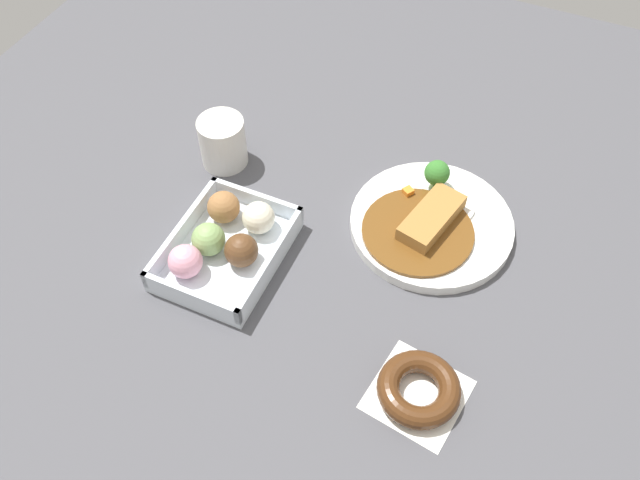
# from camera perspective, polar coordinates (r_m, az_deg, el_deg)

# --- Properties ---
(ground_plane) EXTENTS (1.60, 1.60, 0.00)m
(ground_plane) POSITION_cam_1_polar(r_m,az_deg,el_deg) (1.01, 1.27, -2.20)
(ground_plane) COLOR #4C4C51
(curry_plate) EXTENTS (0.25, 0.25, 0.07)m
(curry_plate) POSITION_cam_1_polar(r_m,az_deg,el_deg) (1.06, 9.28, 1.53)
(curry_plate) COLOR white
(curry_plate) RESTS_ON ground_plane
(donut_box) EXTENTS (0.21, 0.16, 0.06)m
(donut_box) POSITION_cam_1_polar(r_m,az_deg,el_deg) (1.02, -7.98, -0.23)
(donut_box) COLOR silver
(donut_box) RESTS_ON ground_plane
(chocolate_ring_donut) EXTENTS (0.13, 0.13, 0.03)m
(chocolate_ring_donut) POSITION_cam_1_polar(r_m,az_deg,el_deg) (0.90, 8.30, -12.32)
(chocolate_ring_donut) COLOR white
(chocolate_ring_donut) RESTS_ON ground_plane
(coffee_mug) EXTENTS (0.08, 0.08, 0.09)m
(coffee_mug) POSITION_cam_1_polar(r_m,az_deg,el_deg) (1.14, -8.19, 8.16)
(coffee_mug) COLOR silver
(coffee_mug) RESTS_ON ground_plane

